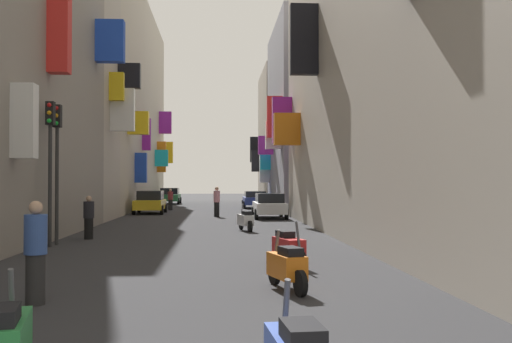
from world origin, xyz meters
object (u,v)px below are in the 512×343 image
(pedestrian_mid_street, at_px, (170,200))
(pedestrian_near_left, at_px, (36,253))
(pedestrian_crossing, at_px, (89,218))
(parked_car_white, at_px, (269,205))
(traffic_light_near_corner, at_px, (57,150))
(parked_car_blue, at_px, (255,199))
(parked_car_yellow, at_px, (150,202))
(parked_car_green, at_px, (170,196))
(pedestrian_near_right, at_px, (217,202))
(scooter_white, at_px, (246,220))
(scooter_orange, at_px, (287,266))
(scooter_green, at_px, (4,341))
(scooter_red, at_px, (288,247))
(traffic_light_far_corner, at_px, (50,149))

(pedestrian_mid_street, bearing_deg, pedestrian_near_left, -89.34)
(pedestrian_crossing, bearing_deg, parked_car_white, 57.24)
(pedestrian_mid_street, distance_m, traffic_light_near_corner, 23.56)
(parked_car_white, bearing_deg, pedestrian_near_left, -104.55)
(parked_car_blue, xyz_separation_m, parked_car_yellow, (-7.32, -7.63, 0.06))
(parked_car_green, height_order, traffic_light_near_corner, traffic_light_near_corner)
(pedestrian_near_right, bearing_deg, scooter_white, -83.08)
(parked_car_green, relative_size, scooter_orange, 2.50)
(parked_car_green, bearing_deg, scooter_green, -87.28)
(pedestrian_crossing, xyz_separation_m, pedestrian_mid_street, (1.20, 21.59, -0.00))
(pedestrian_near_right, bearing_deg, parked_car_green, 102.16)
(parked_car_white, bearing_deg, pedestrian_crossing, -122.76)
(scooter_white, height_order, pedestrian_near_right, pedestrian_near_right)
(scooter_green, xyz_separation_m, pedestrian_mid_street, (-1.29, 37.00, 0.31))
(scooter_orange, bearing_deg, pedestrian_mid_street, 98.50)
(parked_car_green, height_order, pedestrian_mid_street, pedestrian_mid_street)
(parked_car_white, bearing_deg, parked_car_yellow, 144.51)
(parked_car_white, distance_m, pedestrian_near_right, 3.34)
(parked_car_yellow, bearing_deg, scooter_red, -75.77)
(parked_car_white, bearing_deg, scooter_green, -100.61)
(scooter_green, relative_size, traffic_light_near_corner, 0.41)
(parked_car_white, xyz_separation_m, scooter_green, (-5.10, -27.21, -0.28))
(parked_car_white, height_order, parked_car_green, parked_car_green)
(parked_car_green, bearing_deg, parked_car_blue, -51.12)
(parked_car_white, bearing_deg, scooter_orange, -94.17)
(parked_car_white, xyz_separation_m, pedestrian_crossing, (-7.59, -11.80, 0.03))
(traffic_light_near_corner, bearing_deg, pedestrian_mid_street, 85.45)
(parked_car_green, bearing_deg, pedestrian_mid_street, -85.14)
(scooter_green, xyz_separation_m, pedestrian_crossing, (-2.49, 15.41, 0.32))
(parked_car_blue, height_order, scooter_orange, parked_car_blue)
(traffic_light_near_corner, distance_m, traffic_light_far_corner, 0.72)
(scooter_red, bearing_deg, parked_car_white, 86.38)
(scooter_white, height_order, traffic_light_far_corner, traffic_light_far_corner)
(traffic_light_far_corner, bearing_deg, scooter_red, -33.31)
(scooter_white, bearing_deg, parked_car_green, 100.45)
(pedestrian_mid_street, bearing_deg, pedestrian_crossing, -93.18)
(parked_car_blue, bearing_deg, scooter_white, -94.68)
(pedestrian_crossing, bearing_deg, parked_car_blue, 72.90)
(parked_car_yellow, distance_m, traffic_light_near_corner, 18.97)
(scooter_red, height_order, scooter_white, same)
(parked_car_yellow, height_order, scooter_orange, parked_car_yellow)
(scooter_white, bearing_deg, scooter_green, -100.18)
(parked_car_white, distance_m, pedestrian_near_left, 23.94)
(scooter_red, relative_size, pedestrian_mid_street, 1.21)
(scooter_orange, xyz_separation_m, pedestrian_near_left, (-4.40, -1.00, 0.42))
(pedestrian_crossing, bearing_deg, traffic_light_far_corner, -105.28)
(scooter_green, xyz_separation_m, pedestrian_near_left, (-0.92, 4.04, 0.42))
(parked_car_white, height_order, pedestrian_near_left, pedestrian_near_left)
(pedestrian_near_left, relative_size, traffic_light_far_corner, 0.38)
(pedestrian_near_right, bearing_deg, pedestrian_near_left, -96.98)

